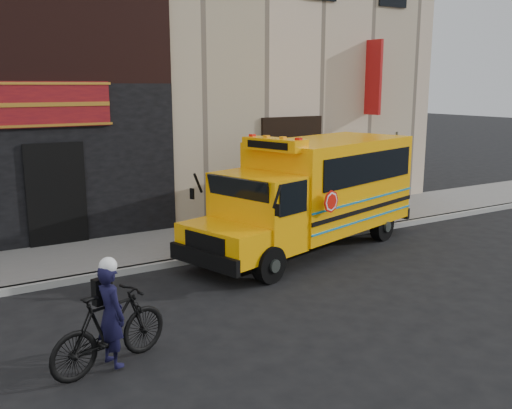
{
  "coord_description": "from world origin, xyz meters",
  "views": [
    {
      "loc": [
        -6.14,
        -9.22,
        4.11
      ],
      "look_at": [
        0.52,
        1.85,
        1.4
      ],
      "focal_mm": 40.0,
      "sensor_mm": 36.0,
      "label": 1
    }
  ],
  "objects_px": {
    "sign_pole": "(395,175)",
    "bicycle": "(110,329)",
    "school_bus": "(315,190)",
    "cyclist": "(111,318)"
  },
  "relations": [
    {
      "from": "school_bus",
      "to": "cyclist",
      "type": "bearing_deg",
      "value": -150.44
    },
    {
      "from": "sign_pole",
      "to": "cyclist",
      "type": "xyz_separation_m",
      "value": [
        -9.57,
        -4.02,
        -0.79
      ]
    },
    {
      "from": "sign_pole",
      "to": "bicycle",
      "type": "distance_m",
      "value": 10.42
    },
    {
      "from": "bicycle",
      "to": "school_bus",
      "type": "bearing_deg",
      "value": -78.07
    },
    {
      "from": "sign_pole",
      "to": "school_bus",
      "type": "bearing_deg",
      "value": -173.09
    },
    {
      "from": "school_bus",
      "to": "bicycle",
      "type": "bearing_deg",
      "value": -150.71
    },
    {
      "from": "school_bus",
      "to": "sign_pole",
      "type": "height_order",
      "value": "school_bus"
    },
    {
      "from": "school_bus",
      "to": "bicycle",
      "type": "xyz_separation_m",
      "value": [
        -6.43,
        -3.61,
        -0.92
      ]
    },
    {
      "from": "sign_pole",
      "to": "bicycle",
      "type": "relative_size",
      "value": 1.43
    },
    {
      "from": "school_bus",
      "to": "bicycle",
      "type": "distance_m",
      "value": 7.43
    }
  ]
}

